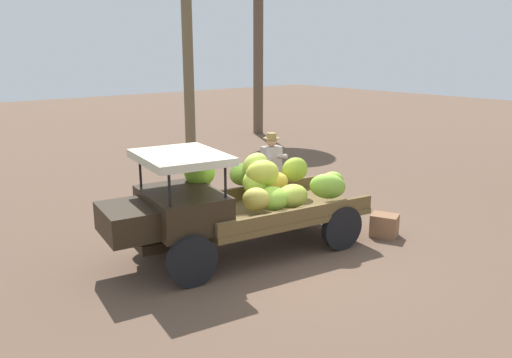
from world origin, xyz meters
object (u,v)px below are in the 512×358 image
(farmer, at_px, (271,167))
(loose_banana_bunch, at_px, (217,200))
(truck, at_px, (231,202))
(wooden_crate, at_px, (384,225))

(farmer, bearing_deg, loose_banana_bunch, -133.76)
(farmer, height_order, loose_banana_bunch, farmer)
(truck, height_order, wooden_crate, truck)
(farmer, height_order, wooden_crate, farmer)
(truck, relative_size, wooden_crate, 9.69)
(farmer, distance_m, loose_banana_bunch, 1.44)
(truck, bearing_deg, farmer, -138.33)
(loose_banana_bunch, bearing_deg, wooden_crate, 111.67)
(loose_banana_bunch, bearing_deg, farmer, 127.50)
(farmer, relative_size, wooden_crate, 3.56)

